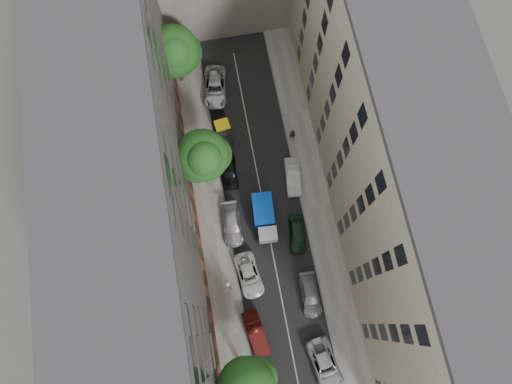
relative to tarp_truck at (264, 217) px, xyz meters
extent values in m
plane|color=#4C4C49|center=(0.22, 0.42, -1.27)|extent=(120.00, 120.00, 0.00)
cube|color=black|center=(0.22, 0.42, -1.26)|extent=(8.00, 44.00, 0.02)
cube|color=gray|center=(-5.28, 0.42, -1.19)|extent=(3.00, 44.00, 0.15)
cube|color=gray|center=(5.72, 0.42, -1.19)|extent=(3.00, 44.00, 0.15)
cube|color=#484744|center=(-10.78, 0.42, 8.73)|extent=(8.00, 44.00, 20.00)
cube|color=#BFAF95|center=(11.22, 0.42, 8.73)|extent=(8.00, 44.00, 20.00)
cube|color=black|center=(0.00, -0.09, -0.76)|extent=(2.27, 5.10, 0.28)
cube|color=#A6A9AB|center=(0.00, -1.84, 0.07)|extent=(1.94, 1.60, 1.57)
cube|color=#0D57FF|center=(0.00, 0.74, 0.21)|extent=(2.25, 3.45, 1.66)
cylinder|color=black|center=(-0.88, -1.84, -0.88)|extent=(0.26, 0.77, 0.77)
cylinder|color=black|center=(0.88, -1.84, -0.88)|extent=(0.26, 0.77, 0.77)
cylinder|color=black|center=(-0.88, 1.38, -0.88)|extent=(0.26, 0.77, 0.77)
cylinder|color=black|center=(0.88, 1.38, -0.88)|extent=(0.26, 0.77, 0.77)
imported|color=#4D100F|center=(-2.86, -10.98, -0.53)|extent=(2.24, 4.67, 1.48)
imported|color=silver|center=(-2.58, -5.38, -0.62)|extent=(2.74, 4.93, 1.30)
imported|color=silver|center=(-3.38, 0.02, -0.58)|extent=(2.15, 4.82, 1.37)
imported|color=black|center=(-2.71, 5.82, -0.55)|extent=(1.86, 4.28, 1.44)
imported|color=black|center=(-2.58, 10.72, -0.61)|extent=(1.89, 4.16, 1.32)
imported|color=#B9B9BE|center=(-2.58, 15.81, -0.52)|extent=(3.35, 5.74, 1.50)
imported|color=#B6B7BB|center=(3.02, -14.96, -0.55)|extent=(3.16, 5.46, 1.43)
imported|color=slate|center=(3.02, -8.38, -0.62)|extent=(1.94, 4.54, 1.30)
imported|color=black|center=(3.02, -2.18, -0.58)|extent=(2.20, 4.27, 1.39)
imported|color=silver|center=(3.82, 3.90, -0.57)|extent=(1.89, 4.35, 1.39)
cylinder|color=#382619|center=(-4.38, -14.76, 0.47)|extent=(0.36, 0.36, 3.17)
cylinder|color=#382619|center=(-4.38, -14.76, 3.19)|extent=(0.24, 0.24, 2.27)
sphere|color=#21501A|center=(-3.48, -14.36, 4.32)|extent=(3.62, 3.62, 3.62)
cylinder|color=#382619|center=(-4.85, 5.42, 0.62)|extent=(0.36, 0.36, 3.48)
cylinder|color=#382619|center=(-4.85, 5.42, 3.60)|extent=(0.24, 0.24, 2.48)
sphere|color=#21501A|center=(-4.85, 5.42, 6.03)|extent=(4.96, 4.96, 4.96)
sphere|color=#21501A|center=(-3.95, 5.82, 4.84)|extent=(3.72, 3.72, 3.72)
sphere|color=#21501A|center=(-5.55, 4.92, 5.34)|extent=(3.47, 3.47, 3.47)
sphere|color=#21501A|center=(-4.65, 4.62, 7.33)|extent=(3.22, 3.22, 3.22)
cylinder|color=#382619|center=(-6.18, 17.80, 0.24)|extent=(0.36, 0.36, 2.71)
cylinder|color=#382619|center=(-6.18, 17.80, 2.56)|extent=(0.24, 0.24, 1.94)
sphere|color=#21501A|center=(-6.18, 17.80, 4.46)|extent=(5.45, 5.45, 5.45)
sphere|color=#21501A|center=(-5.28, 18.20, 3.53)|extent=(4.09, 4.09, 4.09)
sphere|color=#21501A|center=(-6.88, 17.30, 3.92)|extent=(3.81, 3.81, 3.81)
sphere|color=#21501A|center=(-5.98, 17.00, 5.47)|extent=(3.54, 3.54, 3.54)
cylinder|color=#164F2D|center=(-4.57, -6.32, 1.54)|extent=(0.14, 0.14, 5.31)
sphere|color=silver|center=(-4.57, -6.32, 4.28)|extent=(0.36, 0.36, 0.36)
imported|color=black|center=(4.72, 8.54, -0.21)|extent=(0.77, 0.63, 1.83)
camera|label=1|loc=(-2.71, -9.99, 45.30)|focal=32.00mm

